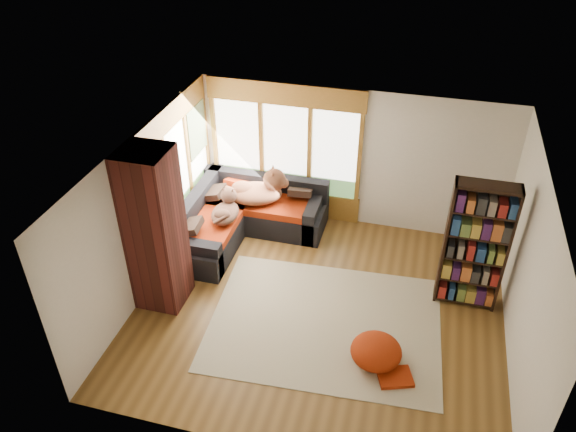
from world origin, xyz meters
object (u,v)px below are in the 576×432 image
at_px(brick_chimney, 155,230).
at_px(area_rug, 325,323).
at_px(dog_tan, 259,190).
at_px(dog_brindle, 226,209).
at_px(sectional_sofa, 235,215).
at_px(bookshelf, 475,247).
at_px(pouf, 376,351).

relative_size(brick_chimney, area_rug, 0.77).
relative_size(dog_tan, dog_brindle, 1.51).
height_order(brick_chimney, sectional_sofa, brick_chimney).
distance_m(bookshelf, dog_brindle, 4.09).
xyz_separation_m(sectional_sofa, dog_tan, (0.45, 0.14, 0.52)).
relative_size(area_rug, dog_tan, 2.96).
bearing_deg(brick_chimney, dog_tan, 67.73).
relative_size(bookshelf, dog_tan, 1.86).
bearing_deg(dog_brindle, brick_chimney, 159.42).
bearing_deg(dog_tan, pouf, -61.28).
height_order(sectional_sofa, bookshelf, bookshelf).
bearing_deg(pouf, dog_tan, 133.15).
distance_m(bookshelf, dog_tan, 3.81).
distance_m(area_rug, dog_tan, 2.80).
bearing_deg(sectional_sofa, dog_brindle, -82.69).
bearing_deg(brick_chimney, bookshelf, 13.79).
xyz_separation_m(brick_chimney, dog_brindle, (0.49, 1.56, -0.56)).
relative_size(brick_chimney, pouf, 3.68).
distance_m(brick_chimney, dog_brindle, 1.73).
distance_m(brick_chimney, dog_tan, 2.41).
distance_m(bookshelf, pouf, 2.14).
height_order(brick_chimney, dog_tan, brick_chimney).
distance_m(brick_chimney, pouf, 3.57).
xyz_separation_m(brick_chimney, dog_tan, (0.89, 2.19, -0.48)).
relative_size(area_rug, dog_brindle, 4.46).
distance_m(pouf, dog_tan, 3.67).
relative_size(brick_chimney, sectional_sofa, 1.18).
xyz_separation_m(sectional_sofa, dog_brindle, (0.04, -0.49, 0.43)).
xyz_separation_m(brick_chimney, area_rug, (2.55, 0.08, -1.29)).
distance_m(sectional_sofa, bookshelf, 4.27).
height_order(brick_chimney, bookshelf, brick_chimney).
relative_size(area_rug, pouf, 4.79).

